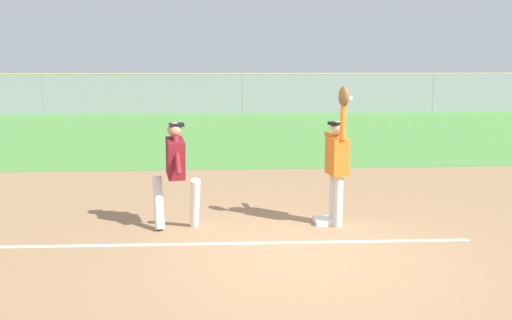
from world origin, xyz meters
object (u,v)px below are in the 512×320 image
first_base (326,221)px  parked_car_black (225,98)px  parked_car_red (139,97)px  baseball (350,98)px  fielder (337,158)px  runner (176,168)px  parked_car_green (308,97)px

first_base → parked_car_black: 22.06m
parked_car_red → first_base: bearing=-73.1°
first_base → baseball: 2.10m
first_base → parked_car_red: size_ratio=0.09×
first_base → fielder: fielder is taller
first_base → runner: bearing=-176.8°
runner → fielder: bearing=-11.0°
fielder → baseball: bearing=109.4°
first_base → parked_car_black: (-1.49, 22.00, 0.63)m
parked_car_red → parked_car_green: (9.59, -0.47, 0.00)m
baseball → parked_car_green: baseball is taller
runner → parked_car_red: bearing=88.4°
parked_car_red → parked_car_black: size_ratio=0.97×
parked_car_black → runner: bearing=-85.8°
first_base → parked_car_green: bearing=81.7°
parked_car_red → parked_car_black: bearing=-7.4°
runner → parked_car_red: (-3.91, 22.89, -0.32)m
runner → parked_car_red: 23.22m
first_base → parked_car_green: size_ratio=0.08×
runner → parked_car_green: 23.13m
fielder → parked_car_green: bearing=-106.5°
first_base → fielder: 1.10m
parked_car_black → parked_car_green: size_ratio=1.01×
first_base → parked_car_red: (-6.35, 22.75, 0.63)m
fielder → parked_car_green: (3.10, 22.40, -0.45)m
fielder → parked_car_black: 22.19m
fielder → parked_car_red: 23.78m
parked_car_red → parked_car_green: 9.60m
baseball → parked_car_green: 22.87m
fielder → runner: (-2.59, -0.01, -0.12)m
first_base → parked_car_black: bearing=93.9°
fielder → parked_car_red: fielder is taller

